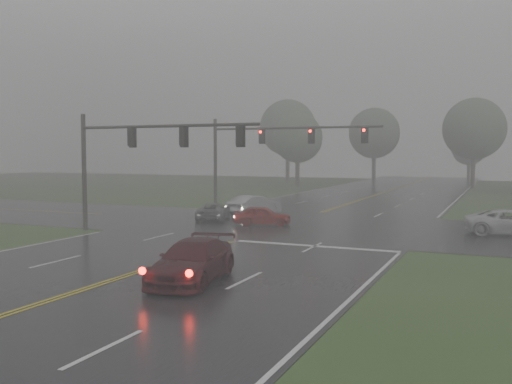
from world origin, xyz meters
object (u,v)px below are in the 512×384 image
at_px(sedan_maroon, 193,282).
at_px(sedan_red, 262,226).
at_px(car_grey, 214,220).
at_px(signal_gantry_far, 264,144).
at_px(signal_gantry_near, 132,149).
at_px(pickup_white, 512,235).
at_px(sedan_silver, 254,216).

distance_m(sedan_maroon, sedan_red, 16.33).
bearing_deg(car_grey, signal_gantry_far, -108.26).
bearing_deg(signal_gantry_far, sedan_red, -67.40).
distance_m(car_grey, signal_gantry_near, 9.28).
relative_size(sedan_red, signal_gantry_far, 0.25).
xyz_separation_m(signal_gantry_near, signal_gantry_far, (1.08, 16.97, 0.49)).
relative_size(sedan_maroon, signal_gantry_near, 0.44).
relative_size(car_grey, signal_gantry_far, 0.29).
bearing_deg(pickup_white, car_grey, 81.69).
relative_size(sedan_maroon, sedan_red, 1.40).
distance_m(signal_gantry_near, signal_gantry_far, 17.01).
height_order(sedan_maroon, sedan_silver, sedan_silver).
bearing_deg(car_grey, sedan_maroon, 96.99).
xyz_separation_m(sedan_maroon, car_grey, (-8.32, 17.27, 0.00)).
bearing_deg(signal_gantry_far, sedan_maroon, -72.38).
height_order(signal_gantry_near, signal_gantry_far, signal_gantry_far).
bearing_deg(signal_gantry_near, signal_gantry_far, 86.36).
bearing_deg(sedan_silver, sedan_red, 137.81).
bearing_deg(sedan_maroon, sedan_red, 94.57).
xyz_separation_m(sedan_red, signal_gantry_near, (-5.50, -6.35, 4.92)).
xyz_separation_m(sedan_red, pickup_white, (14.79, 1.76, 0.00)).
bearing_deg(sedan_silver, pickup_white, -172.14).
height_order(sedan_silver, signal_gantry_near, signal_gantry_near).
relative_size(sedan_maroon, pickup_white, 1.00).
relative_size(car_grey, pickup_white, 0.83).
height_order(sedan_red, pickup_white, pickup_white).
relative_size(sedan_silver, car_grey, 1.06).
xyz_separation_m(sedan_silver, signal_gantry_far, (-1.58, 5.58, 5.41)).
bearing_deg(sedan_maroon, car_grey, 106.19).
height_order(sedan_red, signal_gantry_near, signal_gantry_near).
distance_m(sedan_maroon, car_grey, 19.17).
relative_size(sedan_maroon, sedan_silver, 1.13).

